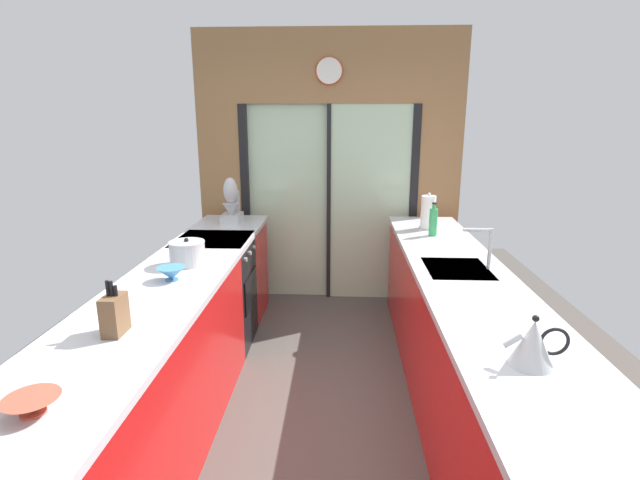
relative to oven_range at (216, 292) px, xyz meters
The scene contains 14 objects.
ground_plane 1.21m from the oven_range, 35.58° to the right, with size 5.04×7.60×0.02m, color #4C4742.
back_wall_unit 1.81m from the oven_range, 51.68° to the left, with size 2.64×0.12×2.70m.
left_counter_run 1.12m from the oven_range, 90.08° to the right, with size 0.62×3.80×0.92m.
right_counter_run 2.05m from the oven_range, 27.56° to the right, with size 0.62×3.80×0.92m.
sink_faucet 2.18m from the oven_range, 19.60° to the right, with size 0.19×0.02×0.27m.
oven_range is the anchor object (origin of this frame).
mixing_bowl_near 2.41m from the oven_range, 89.55° to the right, with size 0.18×0.18×0.06m.
mixing_bowl_far 1.14m from the oven_range, 88.96° to the right, with size 0.17×0.17×0.08m.
knife_block 1.83m from the oven_range, 89.40° to the right, with size 0.08×0.14×0.25m.
stand_mixer 0.88m from the oven_range, 88.30° to the left, with size 0.17×0.27×0.42m.
stock_pot 0.89m from the oven_range, 88.50° to the right, with size 0.24×0.24×0.19m.
kettle 2.71m from the oven_range, 47.30° to the right, with size 0.26×0.18×0.21m.
soap_bottle 1.90m from the oven_range, ahead, with size 0.07×0.07×0.28m.
paper_towel_roll 1.95m from the oven_range, 13.61° to the left, with size 0.15×0.15×0.32m.
Camera 1 is at (0.13, -2.45, 1.88)m, focal length 26.79 mm.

